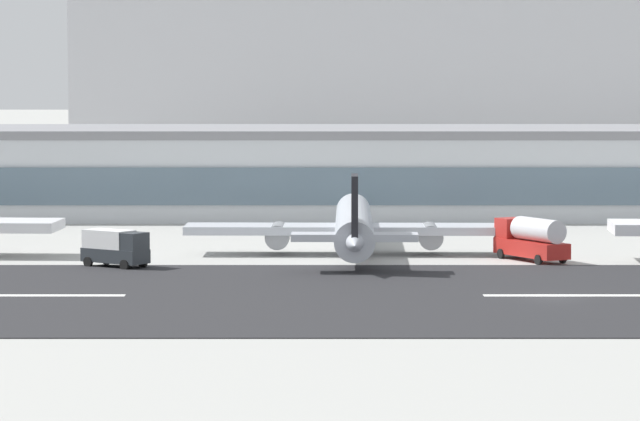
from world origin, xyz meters
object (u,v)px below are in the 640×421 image
at_px(terminal_building, 351,171).
at_px(service_box_truck_1, 123,247).
at_px(airliner_black_tail_gate_1, 362,227).
at_px(distant_hotel_block, 454,49).
at_px(service_fuel_truck_0, 539,239).

height_order(terminal_building, service_box_truck_1, terminal_building).
bearing_deg(airliner_black_tail_gate_1, terminal_building, 1.37).
xyz_separation_m(distant_hotel_block, service_box_truck_1, (-41.43, -178.31, -19.63)).
distance_m(airliner_black_tail_gate_1, service_fuel_truck_0, 16.66).
relative_size(distant_hotel_block, service_box_truck_1, 21.69).
bearing_deg(airliner_black_tail_gate_1, service_fuel_truck_0, -106.71).
relative_size(distant_hotel_block, airliner_black_tail_gate_1, 3.43).
bearing_deg(service_fuel_truck_0, terminal_building, -10.87).
height_order(terminal_building, service_fuel_truck_0, terminal_building).
height_order(airliner_black_tail_gate_1, service_box_truck_1, airliner_black_tail_gate_1).
relative_size(terminal_building, airliner_black_tail_gate_1, 3.79).
bearing_deg(service_fuel_truck_0, airliner_black_tail_gate_1, 44.55).
relative_size(terminal_building, service_fuel_truck_0, 17.31).
xyz_separation_m(distant_hotel_block, service_fuel_truck_0, (-4.59, -173.01, -19.39)).
bearing_deg(service_fuel_truck_0, service_box_truck_1, 70.34).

